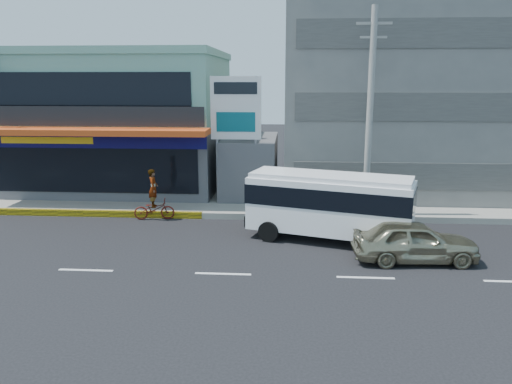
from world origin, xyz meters
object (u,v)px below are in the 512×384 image
sedan (415,241)px  shop_building (124,124)px  utility_pole_near (370,114)px  concrete_building (419,75)px  minibus (330,201)px  billboard (236,115)px  motorcycle_rider (154,203)px  satellite_dish (249,138)px

sedan → shop_building: bearing=47.9°
shop_building → utility_pole_near: utility_pole_near is taller
sedan → concrete_building: bearing=-15.7°
minibus → concrete_building: bearing=61.2°
billboard → motorcycle_rider: (-3.81, -2.40, -4.10)m
billboard → utility_pole_near: utility_pole_near is taller
shop_building → minibus: (12.00, -9.87, -2.28)m
concrete_building → minibus: (-6.00, -10.92, -5.29)m
motorcycle_rider → minibus: bearing=-18.1°
shop_building → billboard: shop_building is taller
shop_building → concrete_building: 18.28m
shop_building → utility_pole_near: size_ratio=1.24×
satellite_dish → concrete_building: bearing=21.8°
shop_building → motorcycle_rider: (3.69, -7.15, -3.17)m
utility_pole_near → minibus: utility_pole_near is taller
utility_pole_near → satellite_dish: bearing=149.0°
billboard → concrete_building: bearing=28.9°
concrete_building → shop_building: bearing=-176.6°
shop_building → motorcycle_rider: shop_building is taller
sedan → minibus: bearing=50.1°
shop_building → motorcycle_rider: size_ratio=4.95×
satellite_dish → minibus: bearing=-60.0°
utility_pole_near → motorcycle_rider: (-10.31, -0.60, -4.32)m
concrete_building → satellite_dish: size_ratio=10.67×
satellite_dish → utility_pole_near: size_ratio=0.15×
satellite_dish → motorcycle_rider: 6.62m
concrete_building → satellite_dish: bearing=-158.2°
concrete_building → sedan: bearing=-102.6°
satellite_dish → utility_pole_near: bearing=-31.0°
concrete_building → sedan: (-2.94, -13.21, -6.21)m
minibus → shop_building: bearing=140.6°
billboard → minibus: billboard is taller
satellite_dish → sedan: bearing=-52.5°
satellite_dish → billboard: billboard is taller
billboard → minibus: (4.50, -5.12, -3.21)m
shop_building → minibus: 15.70m
minibus → sedan: 3.93m
minibus → motorcycle_rider: bearing=161.9°
billboard → sedan: size_ratio=1.49×
concrete_building → motorcycle_rider: size_ratio=6.39×
utility_pole_near → motorcycle_rider: bearing=-176.7°
shop_building → concrete_building: concrete_building is taller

